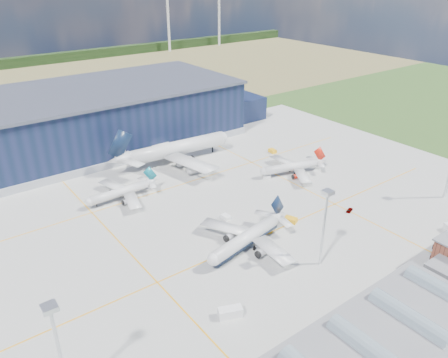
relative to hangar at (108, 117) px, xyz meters
The scene contains 19 objects.
ground 95.56m from the hangar, 91.70° to the right, with size 600.00×600.00×0.00m, color #2C521F.
apron 85.64m from the hangar, 91.90° to the right, with size 220.00×160.00×0.08m.
farmland 125.76m from the hangar, 91.29° to the left, with size 600.00×220.00×0.01m, color olive.
treeline 205.36m from the hangar, 90.78° to the left, with size 600.00×8.00×8.00m, color black.
hangar is the anchor object (origin of this frame).
glass_concourse 155.28m from the hangar, 93.42° to the right, with size 78.00×23.00×8.60m.
light_mast_west 139.77m from the hangar, 116.71° to the right, with size 2.60×2.60×23.00m.
light_mast_center 125.07m from the hangar, 86.70° to the right, with size 2.60×2.60×23.00m.
airliner_navy 107.07m from the hangar, 92.48° to the right, with size 34.70×33.95×11.32m, color silver, non-canonical shape.
airliner_red 88.72m from the hangar, 61.68° to the right, with size 29.54×28.90×9.63m, color silver, non-canonical shape.
airliner_widebody 41.97m from the hangar, 71.85° to the right, with size 55.58×54.37×18.12m, color silver, non-canonical shape.
airliner_regional 61.30m from the hangar, 110.29° to the right, with size 28.25×27.64×9.21m, color silver, non-canonical shape.
gse_tug_a 105.91m from the hangar, 81.04° to the right, with size 2.45×4.01×1.67m, color #F7AE15.
gse_tug_b 104.66m from the hangar, 86.25° to the right, with size 1.95×2.93×1.27m, color #F7AE15.
gse_van_a 128.87m from the hangar, 101.22° to the right, with size 2.47×5.67×2.47m, color white.
gse_cart_a 90.52m from the hangar, 89.39° to the right, with size 2.06×3.09×1.34m, color white.
gse_tug_c 77.69m from the hangar, 47.88° to the right, with size 2.26×3.62×1.58m, color #F7AE15.
gse_cart_b 82.43m from the hangar, 66.72° to the right, with size 1.90×2.85×1.23m, color white.
car_a 117.66m from the hangar, 71.49° to the right, with size 1.42×3.52×1.20m, color #99999E.
Camera 1 is at (-70.33, -93.05, 74.25)m, focal length 35.00 mm.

